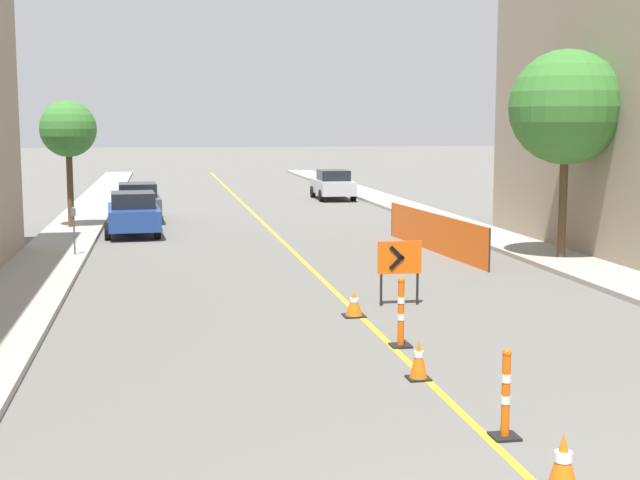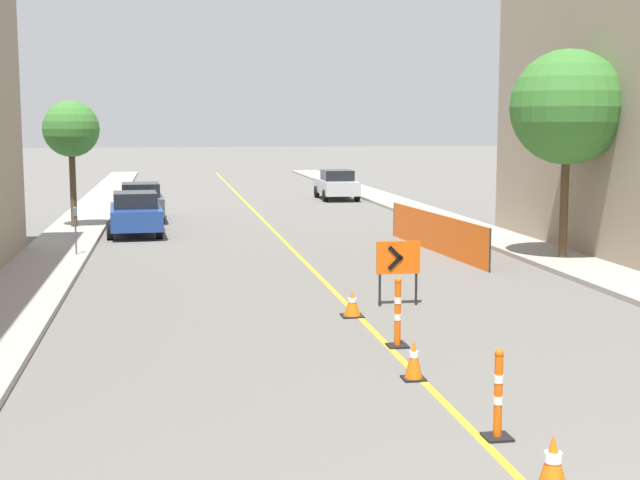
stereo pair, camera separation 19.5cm
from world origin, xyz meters
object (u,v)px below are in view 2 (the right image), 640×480
arrow_barricade_primary (398,260)px  parking_meter_near_curb (75,221)px  parked_car_curb_near (136,213)px  parked_car_curb_far (337,185)px  traffic_cone_third (352,304)px  delineator_post_front (498,400)px  traffic_cone_nearest (553,466)px  delineator_post_rear (398,316)px  traffic_cone_second (414,360)px  street_tree_left_near (71,130)px  street_tree_right_near (568,107)px  parked_car_curb_mid (141,202)px

arrow_barricade_primary → parking_meter_near_curb: bearing=134.9°
parked_car_curb_near → parked_car_curb_far: (10.12, 13.87, 0.00)m
traffic_cone_third → parked_car_curb_far: (5.13, 28.83, 0.53)m
delineator_post_front → parked_car_curb_near: 23.13m
traffic_cone_nearest → delineator_post_rear: 6.73m
delineator_post_front → parking_meter_near_curb: (-6.94, 16.89, 0.63)m
traffic_cone_nearest → delineator_post_rear: (0.01, 6.73, 0.21)m
traffic_cone_third → parked_car_curb_near: parked_car_curb_near is taller
delineator_post_front → parking_meter_near_curb: parking_meter_near_curb is taller
traffic_cone_second → parked_car_curb_far: size_ratio=0.15×
traffic_cone_nearest → parked_car_curb_far: (4.84, 38.22, 0.44)m
arrow_barricade_primary → parked_car_curb_far: (3.88, 27.88, -0.22)m
traffic_cone_third → street_tree_left_near: size_ratio=0.12×
street_tree_right_near → delineator_post_rear: bearing=-129.3°
traffic_cone_nearest → parked_car_curb_mid: parked_car_curb_mid is taller
traffic_cone_third → delineator_post_rear: 2.69m
traffic_cone_third → parked_car_curb_mid: 20.57m
street_tree_left_near → delineator_post_front: bearing=-72.4°
parked_car_curb_mid → street_tree_right_near: (12.60, -13.63, 3.72)m
arrow_barricade_primary → traffic_cone_second: bearing=-100.2°
parking_meter_near_curb → street_tree_right_near: (14.23, -3.03, 3.37)m
traffic_cone_third → parked_car_curb_mid: bearing=103.9°
traffic_cone_second → parked_car_curb_mid: 25.20m
parked_car_curb_far → street_tree_left_near: (-12.51, -11.92, 3.02)m
traffic_cone_second → street_tree_right_near: (7.64, 11.07, 4.20)m
traffic_cone_nearest → traffic_cone_third: traffic_cone_nearest is taller
traffic_cone_second → parking_meter_near_curb: (-6.59, 14.11, 0.83)m
parked_car_curb_far → street_tree_right_near: street_tree_right_near is taller
parked_car_curb_near → street_tree_left_near: size_ratio=0.92×
arrow_barricade_primary → parked_car_curb_far: 28.15m
parked_car_curb_mid → traffic_cone_third: bearing=-78.7°
street_tree_right_near → parked_car_curb_mid: bearing=132.7°
traffic_cone_second → delineator_post_rear: size_ratio=0.50×
traffic_cone_third → street_tree_right_near: street_tree_right_near is taller
parked_car_curb_far → traffic_cone_second: bearing=-98.0°
parked_car_curb_mid → street_tree_left_near: size_ratio=0.91×
traffic_cone_second → street_tree_right_near: size_ratio=0.11×
traffic_cone_nearest → street_tree_right_near: bearing=64.9°
delineator_post_front → street_tree_left_near: (-7.74, 24.45, 3.31)m
parking_meter_near_curb → parked_car_curb_near: bearing=74.2°
parked_car_curb_near → street_tree_right_near: bearing=-37.6°
traffic_cone_nearest → street_tree_right_near: size_ratio=0.12×
delineator_post_rear → street_tree_right_near: 12.27m
delineator_post_front → delineator_post_rear: 4.87m
parked_car_curb_near → traffic_cone_second: bearing=-79.0°
delineator_post_front → parked_car_curb_far: parked_car_curb_far is taller
parked_car_curb_mid → parking_meter_near_curb: (-1.63, -10.60, 0.35)m
parked_car_curb_near → parked_car_curb_far: size_ratio=1.02×
delineator_post_rear → parked_car_curb_near: (-5.29, 17.63, 0.23)m
arrow_barricade_primary → parked_car_curb_near: 15.34m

